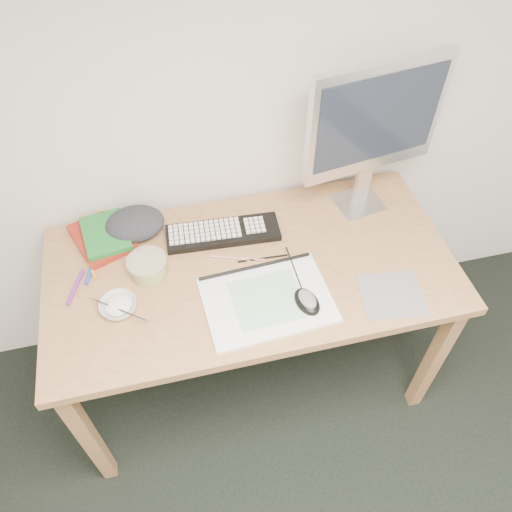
% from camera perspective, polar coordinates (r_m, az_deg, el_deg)
% --- Properties ---
extents(desk, '(1.40, 0.70, 0.75)m').
position_cam_1_polar(desk, '(1.78, -0.53, -2.86)').
color(desk, tan).
rests_on(desk, ground).
extents(mousepad, '(0.23, 0.21, 0.00)m').
position_cam_1_polar(mousepad, '(1.70, 15.26, -4.28)').
color(mousepad, slate).
rests_on(mousepad, desk).
extents(sketchpad, '(0.42, 0.31, 0.01)m').
position_cam_1_polar(sketchpad, '(1.62, 1.30, -5.08)').
color(sketchpad, white).
rests_on(sketchpad, desk).
extents(keyboard, '(0.41, 0.15, 0.02)m').
position_cam_1_polar(keyboard, '(1.81, -3.78, 2.66)').
color(keyboard, black).
rests_on(keyboard, desk).
extents(monitor, '(0.50, 0.18, 0.58)m').
position_cam_1_polar(monitor, '(1.75, 13.46, 14.54)').
color(monitor, silver).
rests_on(monitor, desk).
extents(mouse, '(0.09, 0.13, 0.04)m').
position_cam_1_polar(mouse, '(1.60, 5.88, -4.95)').
color(mouse, black).
rests_on(mouse, sketchpad).
extents(rice_bowl, '(0.13, 0.13, 0.04)m').
position_cam_1_polar(rice_bowl, '(1.65, -15.43, -5.57)').
color(rice_bowl, white).
rests_on(rice_bowl, desk).
extents(chopsticks, '(0.17, 0.14, 0.02)m').
position_cam_1_polar(chopsticks, '(1.61, -15.33, -5.94)').
color(chopsticks, silver).
rests_on(chopsticks, rice_bowl).
extents(fruit_tub, '(0.16, 0.16, 0.07)m').
position_cam_1_polar(fruit_tub, '(1.71, -12.27, -1.18)').
color(fruit_tub, '#E3C350').
rests_on(fruit_tub, desk).
extents(book_red, '(0.25, 0.28, 0.02)m').
position_cam_1_polar(book_red, '(1.87, -17.16, 2.02)').
color(book_red, maroon).
rests_on(book_red, desk).
extents(book_green, '(0.18, 0.23, 0.02)m').
position_cam_1_polar(book_green, '(1.85, -16.83, 2.46)').
color(book_green, '#1C712A').
rests_on(book_green, book_red).
extents(cloth_lump, '(0.21, 0.18, 0.07)m').
position_cam_1_polar(cloth_lump, '(1.85, -13.66, 3.61)').
color(cloth_lump, '#282A30').
rests_on(cloth_lump, desk).
extents(pencil_pink, '(0.18, 0.07, 0.01)m').
position_cam_1_polar(pencil_pink, '(1.73, -2.07, -0.24)').
color(pencil_pink, pink).
rests_on(pencil_pink, desk).
extents(pencil_tan, '(0.14, 0.10, 0.01)m').
position_cam_1_polar(pencil_tan, '(1.71, 0.72, -1.08)').
color(pencil_tan, tan).
rests_on(pencil_tan, desk).
extents(pencil_black, '(0.18, 0.02, 0.01)m').
position_cam_1_polar(pencil_black, '(1.73, 0.77, -0.27)').
color(pencil_black, black).
rests_on(pencil_black, desk).
extents(marker_blue, '(0.05, 0.14, 0.01)m').
position_cam_1_polar(marker_blue, '(1.79, -18.30, -1.22)').
color(marker_blue, '#2146B5').
rests_on(marker_blue, desk).
extents(marker_orange, '(0.04, 0.12, 0.01)m').
position_cam_1_polar(marker_orange, '(1.80, -18.47, -0.99)').
color(marker_orange, orange).
rests_on(marker_orange, desk).
extents(marker_purple, '(0.06, 0.14, 0.01)m').
position_cam_1_polar(marker_purple, '(1.75, -19.94, -3.35)').
color(marker_purple, '#762588').
rests_on(marker_purple, desk).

